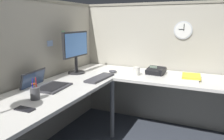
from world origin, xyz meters
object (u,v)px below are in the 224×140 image
object	(u,v)px
monitor	(76,49)
cell_phone	(25,109)
pen_cup	(35,93)
office_phone	(156,71)
computer_mouse	(113,71)
laptop	(44,85)
wall_clock	(183,30)
book_stack	(191,77)
coffee_mug	(136,71)
keyboard	(100,78)

from	to	relation	value
monitor	cell_phone	size ratio (longest dim) A/B	3.47
pen_cup	office_phone	distance (m)	1.43
office_phone	computer_mouse	bearing A→B (deg)	106.02
laptop	computer_mouse	bearing A→B (deg)	-23.79
laptop	wall_clock	bearing A→B (deg)	-41.27
office_phone	book_stack	bearing A→B (deg)	-101.33
computer_mouse	office_phone	size ratio (longest dim) A/B	0.46
monitor	pen_cup	world-z (taller)	monitor
monitor	computer_mouse	size ratio (longest dim) A/B	4.81
monitor	office_phone	size ratio (longest dim) A/B	2.23
cell_phone	office_phone	world-z (taller)	office_phone
book_stack	coffee_mug	xyz separation A→B (m)	(-0.06, 0.60, 0.03)
coffee_mug	wall_clock	xyz separation A→B (m)	(0.44, -0.44, 0.46)
monitor	pen_cup	xyz separation A→B (m)	(-0.91, -0.20, -0.24)
office_phone	coffee_mug	bearing A→B (deg)	124.68
keyboard	pen_cup	world-z (taller)	pen_cup
pen_cup	wall_clock	distance (m)	1.87
keyboard	office_phone	distance (m)	0.70
wall_clock	office_phone	bearing A→B (deg)	140.91
pen_cup	cell_phone	distance (m)	0.22
monitor	wall_clock	xyz separation A→B (m)	(0.64, -1.13, 0.22)
coffee_mug	laptop	bearing A→B (deg)	141.23
computer_mouse	book_stack	size ratio (longest dim) A/B	0.35
cell_phone	wall_clock	distance (m)	2.01
keyboard	wall_clock	distance (m)	1.18
pen_cup	wall_clock	xyz separation A→B (m)	(1.55, -0.93, 0.46)
monitor	keyboard	distance (m)	0.49
wall_clock	keyboard	bearing A→B (deg)	135.37
cell_phone	wall_clock	bearing A→B (deg)	-27.64
pen_cup	wall_clock	bearing A→B (deg)	-31.07
laptop	book_stack	bearing A→B (deg)	-54.95
computer_mouse	pen_cup	world-z (taller)	pen_cup
laptop	computer_mouse	distance (m)	0.89
laptop	pen_cup	size ratio (longest dim) A/B	2.26
keyboard	coffee_mug	xyz separation A→B (m)	(0.33, -0.31, 0.04)
computer_mouse	office_phone	xyz separation A→B (m)	(0.14, -0.50, 0.02)
pen_cup	coffee_mug	size ratio (longest dim) A/B	1.88
laptop	pen_cup	world-z (taller)	pen_cup
wall_clock	pen_cup	bearing A→B (deg)	148.93
pen_cup	book_stack	world-z (taller)	pen_cup
book_stack	keyboard	bearing A→B (deg)	113.24
book_stack	coffee_mug	world-z (taller)	coffee_mug
computer_mouse	cell_phone	bearing A→B (deg)	175.33
keyboard	book_stack	distance (m)	0.99
pen_cup	wall_clock	world-z (taller)	wall_clock
monitor	pen_cup	bearing A→B (deg)	-167.68
office_phone	coffee_mug	size ratio (longest dim) A/B	2.34
keyboard	coffee_mug	world-z (taller)	coffee_mug
laptop	wall_clock	distance (m)	1.74
monitor	keyboard	world-z (taller)	monitor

